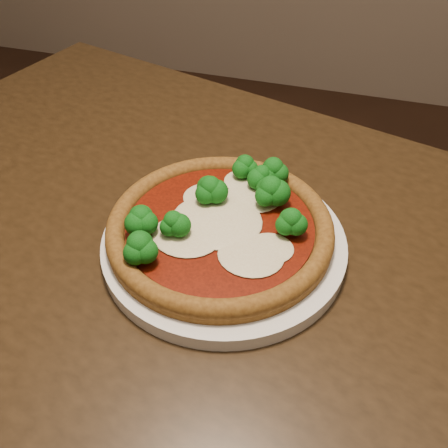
# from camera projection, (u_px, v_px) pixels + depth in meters

# --- Properties ---
(dining_table) EXTENTS (1.34, 1.06, 0.75)m
(dining_table) POSITION_uv_depth(u_px,v_px,m) (210.00, 315.00, 0.66)
(dining_table) COLOR black
(dining_table) RESTS_ON floor
(plate) EXTENTS (0.29, 0.29, 0.02)m
(plate) POSITION_uv_depth(u_px,v_px,m) (224.00, 243.00, 0.60)
(plate) COLOR silver
(plate) RESTS_ON dining_table
(pizza) EXTENTS (0.27, 0.27, 0.06)m
(pizza) POSITION_uv_depth(u_px,v_px,m) (222.00, 222.00, 0.59)
(pizza) COLOR brown
(pizza) RESTS_ON plate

